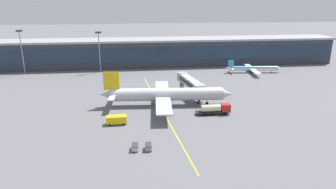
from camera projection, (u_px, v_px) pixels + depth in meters
ground_plane at (169, 111)px, 97.83m from camera, size 700.00×700.00×0.00m
apron_lead_in_line at (162, 109)px, 99.45m from camera, size 7.75×79.68×0.01m
terminal_building at (167, 52)px, 163.10m from camera, size 183.31×17.20×14.27m
main_airliner at (166, 94)px, 101.82m from camera, size 45.56×36.16×11.90m
jet_bridge at (190, 82)px, 112.85m from camera, size 7.04×21.64×6.64m
fuel_tanker at (215, 109)px, 94.68m from camera, size 10.85×2.88×3.25m
lavatory_truck at (116, 120)px, 87.28m from camera, size 5.85×2.43×2.50m
baggage_cart_0 at (135, 147)px, 72.59m from camera, size 1.81×2.77×1.48m
baggage_cart_1 at (148, 147)px, 72.71m from camera, size 1.81×2.77×1.48m
commuter_jet_far at (254, 68)px, 147.37m from camera, size 27.63×22.18×6.28m
apron_light_mast_0 at (99, 48)px, 146.41m from camera, size 2.80×0.50×19.63m
apron_light_mast_1 at (21, 48)px, 142.08m from camera, size 2.80×0.50×20.79m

